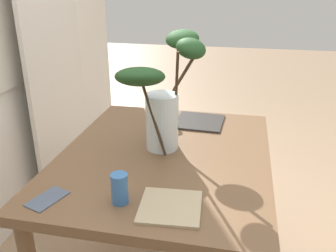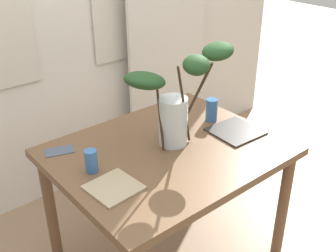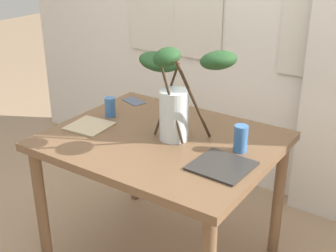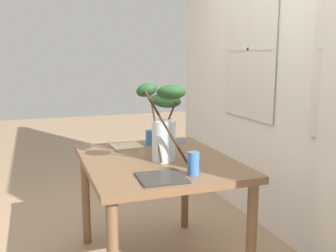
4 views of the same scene
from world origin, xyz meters
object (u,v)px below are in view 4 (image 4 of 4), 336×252
(vase_with_branches, at_px, (164,121))
(dining_table, at_px, (157,173))
(plate_square_right, at_px, (162,178))
(drinking_glass_blue_right, at_px, (193,164))
(drinking_glass_blue_left, at_px, (150,137))
(plate_square_left, at_px, (126,146))

(vase_with_branches, bearing_deg, dining_table, -164.59)
(vase_with_branches, xyz_separation_m, plate_square_right, (0.33, -0.13, -0.25))
(vase_with_branches, height_order, drinking_glass_blue_right, vase_with_branches)
(drinking_glass_blue_right, bearing_deg, drinking_glass_blue_left, -179.28)
(drinking_glass_blue_left, distance_m, drinking_glass_blue_right, 0.81)
(drinking_glass_blue_left, bearing_deg, drinking_glass_blue_right, 0.72)
(vase_with_branches, bearing_deg, plate_square_left, -164.90)
(drinking_glass_blue_left, xyz_separation_m, drinking_glass_blue_right, (0.81, 0.01, 0.01))
(dining_table, relative_size, drinking_glass_blue_right, 8.55)
(plate_square_right, bearing_deg, vase_with_branches, 159.12)
(dining_table, height_order, vase_with_branches, vase_with_branches)
(dining_table, height_order, plate_square_left, plate_square_left)
(drinking_glass_blue_left, bearing_deg, plate_square_left, -88.96)
(dining_table, xyz_separation_m, plate_square_left, (-0.41, -0.11, 0.10))
(drinking_glass_blue_right, xyz_separation_m, plate_square_right, (0.00, -0.19, -0.06))
(dining_table, height_order, drinking_glass_blue_right, drinking_glass_blue_right)
(drinking_glass_blue_right, relative_size, plate_square_right, 0.53)
(vase_with_branches, distance_m, drinking_glass_blue_left, 0.53)
(dining_table, xyz_separation_m, drinking_glass_blue_left, (-0.41, 0.07, 0.15))
(drinking_glass_blue_right, distance_m, plate_square_left, 0.83)
(dining_table, xyz_separation_m, drinking_glass_blue_right, (0.40, 0.08, 0.16))
(drinking_glass_blue_left, distance_m, plate_square_left, 0.19)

